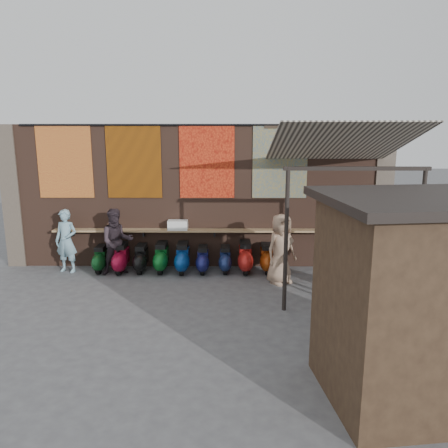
{
  "coord_description": "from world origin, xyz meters",
  "views": [
    {
      "loc": [
        0.85,
        -9.53,
        3.85
      ],
      "look_at": [
        0.78,
        1.2,
        1.53
      ],
      "focal_mm": 35.0,
      "sensor_mm": 36.0,
      "label": 1
    }
  ],
  "objects_px": {
    "shopper_tan": "(281,249)",
    "shelf_box": "(178,225)",
    "scooter_stool_0": "(101,259)",
    "scooter_stool_4": "(183,258)",
    "scooter_stool_3": "(161,258)",
    "scooter_stool_7": "(245,257)",
    "diner_right": "(117,242)",
    "scooter_stool_1": "(121,258)",
    "diner_left": "(66,241)",
    "scooter_stool_5": "(203,260)",
    "scooter_stool_6": "(225,259)",
    "shopper_grey": "(417,271)",
    "shopper_navy": "(334,265)",
    "scooter_stool_8": "(267,258)",
    "market_stall": "(425,304)",
    "scooter_stool_2": "(141,259)"
  },
  "relations": [
    {
      "from": "scooter_stool_5",
      "to": "diner_right",
      "type": "bearing_deg",
      "value": -176.58
    },
    {
      "from": "shopper_navy",
      "to": "shopper_tan",
      "type": "height_order",
      "value": "shopper_tan"
    },
    {
      "from": "shopper_navy",
      "to": "shopper_grey",
      "type": "bearing_deg",
      "value": 113.22
    },
    {
      "from": "market_stall",
      "to": "scooter_stool_8",
      "type": "bearing_deg",
      "value": 99.66
    },
    {
      "from": "scooter_stool_1",
      "to": "scooter_stool_4",
      "type": "height_order",
      "value": "scooter_stool_4"
    },
    {
      "from": "scooter_stool_7",
      "to": "scooter_stool_8",
      "type": "height_order",
      "value": "scooter_stool_7"
    },
    {
      "from": "scooter_stool_8",
      "to": "shopper_grey",
      "type": "distance_m",
      "value": 4.01
    },
    {
      "from": "scooter_stool_8",
      "to": "market_stall",
      "type": "height_order",
      "value": "market_stall"
    },
    {
      "from": "shelf_box",
      "to": "diner_left",
      "type": "height_order",
      "value": "diner_left"
    },
    {
      "from": "diner_left",
      "to": "shopper_navy",
      "type": "xyz_separation_m",
      "value": [
        6.85,
        -1.93,
        -0.07
      ]
    },
    {
      "from": "scooter_stool_5",
      "to": "scooter_stool_3",
      "type": "bearing_deg",
      "value": 176.96
    },
    {
      "from": "scooter_stool_7",
      "to": "scooter_stool_8",
      "type": "bearing_deg",
      "value": 0.99
    },
    {
      "from": "scooter_stool_5",
      "to": "scooter_stool_6",
      "type": "distance_m",
      "value": 0.62
    },
    {
      "from": "scooter_stool_3",
      "to": "scooter_stool_5",
      "type": "xyz_separation_m",
      "value": [
        1.15,
        -0.06,
        -0.04
      ]
    },
    {
      "from": "scooter_stool_6",
      "to": "diner_right",
      "type": "xyz_separation_m",
      "value": [
        -2.92,
        -0.19,
        0.55
      ]
    },
    {
      "from": "scooter_stool_3",
      "to": "market_stall",
      "type": "bearing_deg",
      "value": -51.2
    },
    {
      "from": "scooter_stool_3",
      "to": "diner_right",
      "type": "xyz_separation_m",
      "value": [
        -1.16,
        -0.2,
        0.5
      ]
    },
    {
      "from": "diner_right",
      "to": "scooter_stool_4",
      "type": "bearing_deg",
      "value": -17.11
    },
    {
      "from": "scooter_stool_1",
      "to": "scooter_stool_0",
      "type": "bearing_deg",
      "value": 173.07
    },
    {
      "from": "scooter_stool_8",
      "to": "shopper_grey",
      "type": "xyz_separation_m",
      "value": [
        2.96,
        -2.66,
        0.52
      ]
    },
    {
      "from": "shelf_box",
      "to": "market_stall",
      "type": "height_order",
      "value": "market_stall"
    },
    {
      "from": "diner_left",
      "to": "shopper_tan",
      "type": "distance_m",
      "value": 5.83
    },
    {
      "from": "diner_left",
      "to": "shelf_box",
      "type": "bearing_deg",
      "value": 18.23
    },
    {
      "from": "market_stall",
      "to": "shelf_box",
      "type": "bearing_deg",
      "value": 117.72
    },
    {
      "from": "diner_right",
      "to": "scooter_stool_1",
      "type": "bearing_deg",
      "value": 46.92
    },
    {
      "from": "scooter_stool_3",
      "to": "shopper_navy",
      "type": "xyz_separation_m",
      "value": [
        4.26,
        -1.95,
        0.4
      ]
    },
    {
      "from": "scooter_stool_0",
      "to": "shopper_grey",
      "type": "relative_size",
      "value": 0.41
    },
    {
      "from": "shopper_grey",
      "to": "market_stall",
      "type": "relative_size",
      "value": 0.63
    },
    {
      "from": "scooter_stool_1",
      "to": "scooter_stool_6",
      "type": "height_order",
      "value": "scooter_stool_1"
    },
    {
      "from": "scooter_stool_7",
      "to": "diner_left",
      "type": "relative_size",
      "value": 0.5
    },
    {
      "from": "scooter_stool_6",
      "to": "scooter_stool_7",
      "type": "height_order",
      "value": "scooter_stool_7"
    },
    {
      "from": "diner_left",
      "to": "diner_right",
      "type": "bearing_deg",
      "value": 5.43
    },
    {
      "from": "diner_right",
      "to": "market_stall",
      "type": "distance_m",
      "value": 8.02
    },
    {
      "from": "scooter_stool_3",
      "to": "shopper_grey",
      "type": "height_order",
      "value": "shopper_grey"
    },
    {
      "from": "diner_left",
      "to": "diner_right",
      "type": "xyz_separation_m",
      "value": [
        1.43,
        -0.18,
        0.03
      ]
    },
    {
      "from": "shelf_box",
      "to": "scooter_stool_6",
      "type": "xyz_separation_m",
      "value": [
        1.32,
        -0.29,
        -0.9
      ]
    },
    {
      "from": "scooter_stool_7",
      "to": "diner_right",
      "type": "height_order",
      "value": "diner_right"
    },
    {
      "from": "scooter_stool_0",
      "to": "scooter_stool_4",
      "type": "bearing_deg",
      "value": -1.8
    },
    {
      "from": "scooter_stool_3",
      "to": "scooter_stool_8",
      "type": "distance_m",
      "value": 2.9
    },
    {
      "from": "scooter_stool_5",
      "to": "shopper_tan",
      "type": "relative_size",
      "value": 0.42
    },
    {
      "from": "scooter_stool_2",
      "to": "shopper_tan",
      "type": "xyz_separation_m",
      "value": [
        3.73,
        -0.88,
        0.53
      ]
    },
    {
      "from": "diner_right",
      "to": "shopper_grey",
      "type": "height_order",
      "value": "shopper_grey"
    },
    {
      "from": "scooter_stool_4",
      "to": "shopper_grey",
      "type": "xyz_separation_m",
      "value": [
        5.27,
        -2.61,
        0.5
      ]
    },
    {
      "from": "shopper_tan",
      "to": "shelf_box",
      "type": "bearing_deg",
      "value": 119.69
    },
    {
      "from": "scooter_stool_3",
      "to": "scooter_stool_5",
      "type": "distance_m",
      "value": 1.15
    },
    {
      "from": "scooter_stool_3",
      "to": "scooter_stool_0",
      "type": "bearing_deg",
      "value": 179.57
    },
    {
      "from": "scooter_stool_3",
      "to": "scooter_stool_7",
      "type": "xyz_separation_m",
      "value": [
        2.31,
        -0.02,
        0.02
      ]
    },
    {
      "from": "scooter_stool_3",
      "to": "diner_left",
      "type": "height_order",
      "value": "diner_left"
    },
    {
      "from": "scooter_stool_2",
      "to": "shopper_grey",
      "type": "xyz_separation_m",
      "value": [
        6.42,
        -2.65,
        0.53
      ]
    },
    {
      "from": "shopper_navy",
      "to": "shopper_grey",
      "type": "relative_size",
      "value": 0.89
    }
  ]
}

